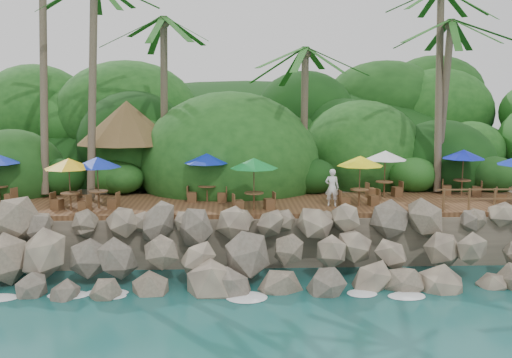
{
  "coord_description": "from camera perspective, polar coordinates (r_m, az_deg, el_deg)",
  "views": [
    {
      "loc": [
        -1.06,
        -19.24,
        7.29
      ],
      "look_at": [
        0.0,
        6.0,
        3.4
      ],
      "focal_mm": 39.33,
      "sensor_mm": 36.0,
      "label": 1
    }
  ],
  "objects": [
    {
      "name": "waiter",
      "position": [
        25.03,
        7.74,
        -0.86
      ],
      "size": [
        0.69,
        0.53,
        1.69
      ],
      "primitive_type": "imported",
      "rotation": [
        0.0,
        0.0,
        2.92
      ],
      "color": "white",
      "rests_on": "terrace"
    },
    {
      "name": "palapa",
      "position": [
        29.68,
        -12.97,
        5.64
      ],
      "size": [
        5.17,
        5.17,
        4.6
      ],
      "color": "brown",
      "rests_on": "ground"
    },
    {
      "name": "dining_clusters",
      "position": [
        25.4,
        0.17,
        1.7
      ],
      "size": [
        25.68,
        5.28,
        2.25
      ],
      "color": "brown",
      "rests_on": "terrace"
    },
    {
      "name": "palms",
      "position": [
        28.52,
        -0.57,
        17.58
      ],
      "size": [
        25.94,
        7.66,
        12.9
      ],
      "color": "brown",
      "rests_on": "ground"
    },
    {
      "name": "ground",
      "position": [
        20.6,
        0.72,
        -11.97
      ],
      "size": [
        140.0,
        140.0,
        0.0
      ],
      "primitive_type": "plane",
      "color": "#19514F",
      "rests_on": "ground"
    },
    {
      "name": "foam_line",
      "position": [
        20.87,
        0.67,
        -11.6
      ],
      "size": [
        25.2,
        0.8,
        0.06
      ],
      "color": "white",
      "rests_on": "ground"
    },
    {
      "name": "seawall",
      "position": [
        22.14,
        0.44,
        -7.35
      ],
      "size": [
        29.0,
        4.0,
        2.3
      ],
      "primitive_type": null,
      "color": "gray",
      "rests_on": "ground"
    },
    {
      "name": "terrace",
      "position": [
        25.77,
        0.0,
        -2.64
      ],
      "size": [
        26.0,
        5.0,
        0.2
      ],
      "primitive_type": "cube",
      "color": "brown",
      "rests_on": "land_base"
    },
    {
      "name": "jungle_hill",
      "position": [
        43.37,
        -0.97,
        -0.92
      ],
      "size": [
        44.8,
        28.0,
        15.4
      ],
      "primitive_type": "ellipsoid",
      "color": "#143811",
      "rests_on": "ground"
    },
    {
      "name": "land_base",
      "position": [
        35.8,
        -0.67,
        -1.28
      ],
      "size": [
        32.0,
        25.2,
        2.1
      ],
      "primitive_type": "cube",
      "color": "gray",
      "rests_on": "ground"
    },
    {
      "name": "jungle_foliage",
      "position": [
        35.02,
        -0.62,
        -3.26
      ],
      "size": [
        44.0,
        16.0,
        12.0
      ],
      "primitive_type": null,
      "color": "#143811",
      "rests_on": "ground"
    }
  ]
}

